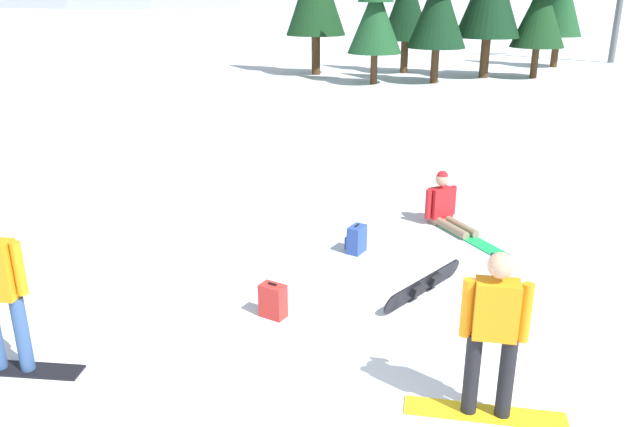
{
  "coord_description": "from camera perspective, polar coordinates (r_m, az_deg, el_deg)",
  "views": [
    {
      "loc": [
        -0.23,
        -4.67,
        3.92
      ],
      "look_at": [
        0.86,
        3.34,
        1.0
      ],
      "focal_mm": 35.0,
      "sensor_mm": 36.0,
      "label": 1
    }
  ],
  "objects": [
    {
      "name": "snowboarder_foreground",
      "position": [
        6.11,
        15.57,
        -10.51
      ],
      "size": [
        1.57,
        0.75,
        1.72
      ],
      "color": "yellow",
      "rests_on": "ground_plane"
    },
    {
      "name": "pine_tree_young",
      "position": [
        27.59,
        5.11,
        18.4
      ],
      "size": [
        2.32,
        2.32,
        5.97
      ],
      "color": "#472D19",
      "rests_on": "ground_plane"
    },
    {
      "name": "backpack_red",
      "position": [
        7.95,
        -4.28,
        -7.97
      ],
      "size": [
        0.37,
        0.37,
        0.47
      ],
      "color": "red",
      "rests_on": "ground_plane"
    },
    {
      "name": "snowboarder_midground",
      "position": [
        7.34,
        -27.24,
        -6.33
      ],
      "size": [
        1.52,
        0.63,
        1.8
      ],
      "color": "black",
      "rests_on": "ground_plane"
    },
    {
      "name": "loose_snowboard_far_spare",
      "position": [
        8.59,
        9.53,
        -6.49
      ],
      "size": [
        1.41,
        1.19,
        0.29
      ],
      "color": "black",
      "rests_on": "ground_plane"
    },
    {
      "name": "pine_tree_tall",
      "position": [
        31.03,
        19.61,
        17.94
      ],
      "size": [
        2.43,
        2.43,
        6.35
      ],
      "color": "#472D19",
      "rests_on": "ground_plane"
    },
    {
      "name": "snowboarder_background",
      "position": [
        11.07,
        11.5,
        0.49
      ],
      "size": [
        0.93,
        1.85,
        0.95
      ],
      "color": "gray",
      "rests_on": "ground_plane"
    },
    {
      "name": "backpack_blue",
      "position": [
        9.8,
        3.33,
        -2.39
      ],
      "size": [
        0.37,
        0.37,
        0.47
      ],
      "color": "#2D4C9E",
      "rests_on": "ground_plane"
    }
  ]
}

